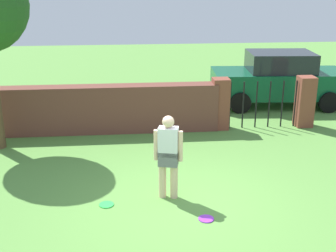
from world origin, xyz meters
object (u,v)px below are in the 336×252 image
(person, at_px, (168,153))
(frisbee_purple, at_px, (206,219))
(frisbee_green, at_px, (106,205))
(car, at_px, (279,79))

(person, height_order, frisbee_purple, person)
(person, bearing_deg, frisbee_green, 23.82)
(frisbee_green, bearing_deg, frisbee_purple, -21.03)
(frisbee_green, relative_size, frisbee_purple, 1.00)
(car, height_order, frisbee_purple, car)
(frisbee_purple, bearing_deg, person, 123.31)
(person, height_order, car, car)
(car, bearing_deg, frisbee_purple, -113.28)
(person, relative_size, frisbee_green, 6.00)
(person, distance_m, frisbee_green, 1.48)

